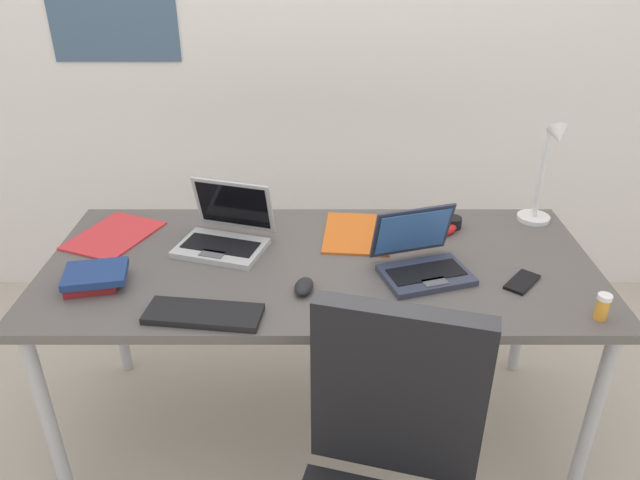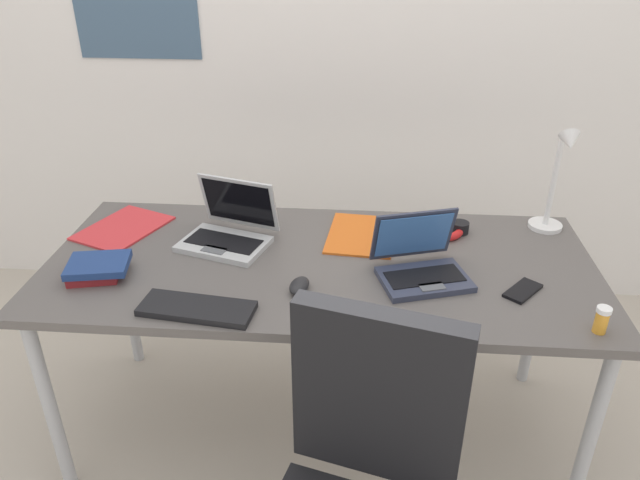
% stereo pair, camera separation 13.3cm
% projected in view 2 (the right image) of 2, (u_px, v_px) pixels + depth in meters
% --- Properties ---
extents(ground_plane, '(12.00, 12.00, 0.00)m').
position_uv_depth(ground_plane, '(320.00, 426.00, 2.33)').
color(ground_plane, '#B7AD9E').
extents(wall_back, '(6.00, 0.13, 2.60)m').
position_uv_depth(wall_back, '(339.00, 29.00, 2.68)').
color(wall_back, silver).
rests_on(wall_back, ground_plane).
extents(desk, '(1.80, 0.80, 0.74)m').
position_uv_depth(desk, '(320.00, 276.00, 2.00)').
color(desk, '#595451').
rests_on(desk, ground_plane).
extents(desk_lamp, '(0.12, 0.18, 0.40)m').
position_uv_depth(desk_lamp, '(557.00, 181.00, 2.07)').
color(desk_lamp, white).
rests_on(desk_lamp, desk).
extents(laptop_front_left, '(0.35, 0.32, 0.21)m').
position_uv_depth(laptop_front_left, '(229.00, 231.00, 2.07)').
color(laptop_front_left, '#B7BABC').
rests_on(laptop_front_left, desk).
extents(laptop_by_keyboard, '(0.33, 0.31, 0.20)m').
position_uv_depth(laptop_by_keyboard, '(421.00, 265.00, 1.88)').
color(laptop_by_keyboard, '#33384C').
rests_on(laptop_by_keyboard, desk).
extents(external_keyboard, '(0.34, 0.16, 0.02)m').
position_uv_depth(external_keyboard, '(197.00, 309.00, 1.72)').
color(external_keyboard, black).
rests_on(external_keyboard, desk).
extents(computer_mouse, '(0.07, 0.11, 0.03)m').
position_uv_depth(computer_mouse, '(299.00, 286.00, 1.82)').
color(computer_mouse, black).
rests_on(computer_mouse, desk).
extents(cell_phone, '(0.14, 0.15, 0.01)m').
position_uv_depth(cell_phone, '(523.00, 291.00, 1.81)').
color(cell_phone, black).
rests_on(cell_phone, desk).
extents(headphones, '(0.21, 0.18, 0.04)m').
position_uv_depth(headphones, '(439.00, 228.00, 2.16)').
color(headphones, red).
rests_on(headphones, desk).
extents(pill_bottle, '(0.04, 0.04, 0.08)m').
position_uv_depth(pill_bottle, '(602.00, 319.00, 1.62)').
color(pill_bottle, gold).
rests_on(pill_bottle, desk).
extents(book_stack, '(0.21, 0.18, 0.05)m').
position_uv_depth(book_stack, '(96.00, 268.00, 1.88)').
color(book_stack, maroon).
rests_on(book_stack, desk).
extents(paper_folder_front_right, '(0.33, 0.37, 0.01)m').
position_uv_depth(paper_folder_front_right, '(123.00, 228.00, 2.18)').
color(paper_folder_front_right, red).
rests_on(paper_folder_front_right, desk).
extents(paper_folder_mid_desk, '(0.26, 0.33, 0.01)m').
position_uv_depth(paper_folder_mid_desk, '(361.00, 235.00, 2.13)').
color(paper_folder_mid_desk, orange).
rests_on(paper_folder_mid_desk, desk).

